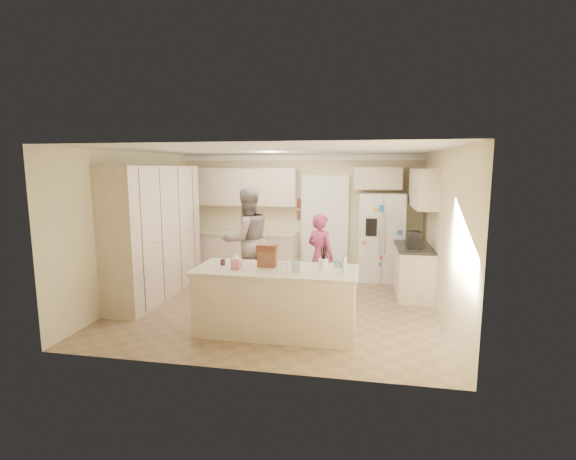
% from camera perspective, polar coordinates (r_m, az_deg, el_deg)
% --- Properties ---
extents(floor, '(5.20, 4.60, 0.02)m').
position_cam_1_polar(floor, '(7.19, -1.31, -10.37)').
color(floor, '#8B6F4E').
rests_on(floor, ground).
extents(ceiling, '(5.20, 4.60, 0.02)m').
position_cam_1_polar(ceiling, '(6.81, -1.39, 10.97)').
color(ceiling, white).
rests_on(ceiling, wall_back).
extents(wall_back, '(5.20, 0.02, 2.60)m').
position_cam_1_polar(wall_back, '(9.13, 1.62, 2.15)').
color(wall_back, beige).
rests_on(wall_back, ground).
extents(wall_front, '(5.20, 0.02, 2.60)m').
position_cam_1_polar(wall_front, '(4.68, -7.16, -4.18)').
color(wall_front, beige).
rests_on(wall_front, ground).
extents(wall_left, '(0.02, 4.60, 2.60)m').
position_cam_1_polar(wall_left, '(7.84, -20.37, 0.52)').
color(wall_left, beige).
rests_on(wall_left, ground).
extents(wall_right, '(0.02, 4.60, 2.60)m').
position_cam_1_polar(wall_right, '(6.85, 20.56, -0.59)').
color(wall_right, beige).
rests_on(wall_right, ground).
extents(crown_back, '(5.20, 0.08, 0.12)m').
position_cam_1_polar(crown_back, '(9.03, 1.60, 9.89)').
color(crown_back, white).
rests_on(crown_back, wall_back).
extents(pantry_bank, '(0.60, 2.60, 2.35)m').
position_cam_1_polar(pantry_bank, '(7.88, -17.64, -0.22)').
color(pantry_bank, beige).
rests_on(pantry_bank, floor).
extents(back_base_cab, '(2.20, 0.60, 0.88)m').
position_cam_1_polar(back_base_cab, '(9.22, -5.79, -3.25)').
color(back_base_cab, beige).
rests_on(back_base_cab, floor).
extents(back_countertop, '(2.24, 0.63, 0.04)m').
position_cam_1_polar(back_countertop, '(9.13, -5.85, -0.44)').
color(back_countertop, beige).
rests_on(back_countertop, back_base_cab).
extents(back_upper_cab, '(2.20, 0.35, 0.80)m').
position_cam_1_polar(back_upper_cab, '(9.15, -5.71, 5.89)').
color(back_upper_cab, beige).
rests_on(back_upper_cab, wall_back).
extents(doorway_opening, '(0.90, 0.06, 2.10)m').
position_cam_1_polar(doorway_opening, '(9.07, 5.02, 0.48)').
color(doorway_opening, black).
rests_on(doorway_opening, floor).
extents(doorway_casing, '(1.02, 0.03, 2.22)m').
position_cam_1_polar(doorway_casing, '(9.03, 5.00, 0.44)').
color(doorway_casing, white).
rests_on(doorway_casing, floor).
extents(wall_frame_upper, '(0.15, 0.02, 0.20)m').
position_cam_1_polar(wall_frame_upper, '(9.07, 1.71, 3.68)').
color(wall_frame_upper, brown).
rests_on(wall_frame_upper, wall_back).
extents(wall_frame_lower, '(0.15, 0.02, 0.20)m').
position_cam_1_polar(wall_frame_lower, '(9.09, 1.71, 1.99)').
color(wall_frame_lower, brown).
rests_on(wall_frame_lower, wall_back).
extents(refrigerator, '(0.92, 0.73, 1.80)m').
position_cam_1_polar(refrigerator, '(8.80, 12.68, -0.94)').
color(refrigerator, white).
rests_on(refrigerator, floor).
extents(fridge_seam, '(0.02, 0.02, 1.78)m').
position_cam_1_polar(fridge_seam, '(8.45, 12.77, -1.34)').
color(fridge_seam, gray).
rests_on(fridge_seam, refrigerator).
extents(fridge_dispenser, '(0.22, 0.03, 0.35)m').
position_cam_1_polar(fridge_dispenser, '(8.39, 11.32, 0.37)').
color(fridge_dispenser, black).
rests_on(fridge_dispenser, refrigerator).
extents(fridge_handle_l, '(0.02, 0.02, 0.85)m').
position_cam_1_polar(fridge_handle_l, '(8.41, 12.46, -0.34)').
color(fridge_handle_l, silver).
rests_on(fridge_handle_l, refrigerator).
extents(fridge_handle_r, '(0.02, 0.02, 0.85)m').
position_cam_1_polar(fridge_handle_r, '(8.41, 13.14, -0.36)').
color(fridge_handle_r, silver).
rests_on(fridge_handle_r, refrigerator).
extents(over_fridge_cab, '(0.95, 0.35, 0.45)m').
position_cam_1_polar(over_fridge_cab, '(8.79, 12.22, 6.93)').
color(over_fridge_cab, beige).
rests_on(over_fridge_cab, wall_back).
extents(right_base_cab, '(0.60, 1.20, 0.88)m').
position_cam_1_polar(right_base_cab, '(7.94, 16.78, -5.53)').
color(right_base_cab, beige).
rests_on(right_base_cab, floor).
extents(right_countertop, '(0.63, 1.24, 0.04)m').
position_cam_1_polar(right_countertop, '(7.84, 16.85, -2.26)').
color(right_countertop, '#2D2B28').
rests_on(right_countertop, right_base_cab).
extents(right_upper_cab, '(0.35, 1.50, 0.70)m').
position_cam_1_polar(right_upper_cab, '(7.93, 18.00, 5.45)').
color(right_upper_cab, beige).
rests_on(right_upper_cab, wall_right).
extents(coffee_maker, '(0.22, 0.28, 0.30)m').
position_cam_1_polar(coffee_maker, '(7.61, 16.77, -1.28)').
color(coffee_maker, black).
rests_on(coffee_maker, right_countertop).
extents(island_base, '(2.20, 0.90, 0.88)m').
position_cam_1_polar(island_base, '(5.99, -1.60, -9.78)').
color(island_base, beige).
rests_on(island_base, floor).
extents(island_top, '(2.28, 0.96, 0.05)m').
position_cam_1_polar(island_top, '(5.86, -1.62, -5.51)').
color(island_top, beige).
rests_on(island_top, island_base).
extents(utensil_crock, '(0.13, 0.13, 0.15)m').
position_cam_1_polar(utensil_crock, '(5.79, 4.80, -4.70)').
color(utensil_crock, white).
rests_on(utensil_crock, island_top).
extents(tissue_box, '(0.13, 0.13, 0.14)m').
position_cam_1_polar(tissue_box, '(5.88, -7.09, -4.57)').
color(tissue_box, '#CE727A').
rests_on(tissue_box, island_top).
extents(tissue_plume, '(0.08, 0.08, 0.08)m').
position_cam_1_polar(tissue_plume, '(5.86, -7.11, -3.52)').
color(tissue_plume, white).
rests_on(tissue_plume, tissue_box).
extents(dollhouse_body, '(0.26, 0.18, 0.22)m').
position_cam_1_polar(dollhouse_body, '(5.96, -2.84, -3.95)').
color(dollhouse_body, brown).
rests_on(dollhouse_body, island_top).
extents(dollhouse_roof, '(0.28, 0.20, 0.10)m').
position_cam_1_polar(dollhouse_roof, '(5.93, -2.85, -2.44)').
color(dollhouse_roof, '#592D1E').
rests_on(dollhouse_roof, dollhouse_body).
extents(jam_jar, '(0.07, 0.07, 0.09)m').
position_cam_1_polar(jam_jar, '(6.11, -8.91, -4.36)').
color(jam_jar, '#59263F').
rests_on(jam_jar, island_top).
extents(greeting_card_a, '(0.12, 0.06, 0.16)m').
position_cam_1_polar(greeting_card_a, '(5.62, -0.55, -5.03)').
color(greeting_card_a, white).
rests_on(greeting_card_a, island_top).
extents(greeting_card_b, '(0.12, 0.05, 0.16)m').
position_cam_1_polar(greeting_card_b, '(5.64, 1.04, -4.98)').
color(greeting_card_b, silver).
rests_on(greeting_card_b, island_top).
extents(water_bottle, '(0.07, 0.07, 0.24)m').
position_cam_1_polar(water_bottle, '(5.56, 7.69, -4.82)').
color(water_bottle, silver).
rests_on(water_bottle, island_top).
extents(shaker_salt, '(0.05, 0.05, 0.09)m').
position_cam_1_polar(shaker_salt, '(5.95, 6.60, -4.67)').
color(shaker_salt, teal).
rests_on(shaker_salt, island_top).
extents(shaker_pepper, '(0.05, 0.05, 0.09)m').
position_cam_1_polar(shaker_pepper, '(5.94, 7.27, -4.69)').
color(shaker_pepper, teal).
rests_on(shaker_pepper, island_top).
extents(teen_boy, '(1.20, 1.17, 1.96)m').
position_cam_1_polar(teen_boy, '(7.79, -5.62, -1.43)').
color(teen_boy, gray).
rests_on(teen_boy, floor).
extents(teen_girl, '(0.67, 0.62, 1.53)m').
position_cam_1_polar(teen_girl, '(7.44, 4.44, -3.56)').
color(teen_girl, '#AC3748').
rests_on(teen_girl, floor).
extents(fridge_magnets, '(0.76, 0.02, 1.44)m').
position_cam_1_polar(fridge_magnets, '(8.44, 12.77, -1.35)').
color(fridge_magnets, tan).
rests_on(fridge_magnets, refrigerator).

